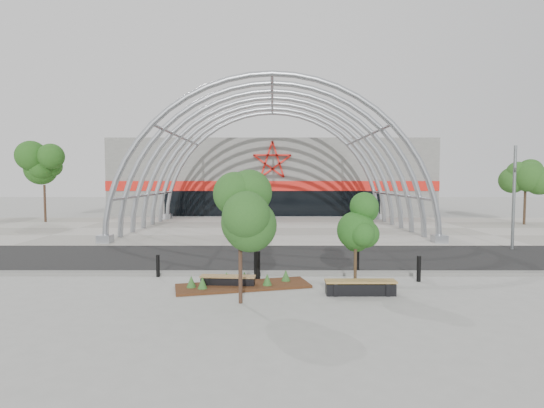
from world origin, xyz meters
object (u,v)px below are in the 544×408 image
(bench_0, at_px, (228,281))
(bench_1, at_px, (360,288))
(signal_pole, at_px, (514,195))
(bollard_2, at_px, (256,266))
(street_tree_1, at_px, (356,226))
(street_tree_0, at_px, (240,215))

(bench_0, distance_m, bench_1, 4.65)
(bench_0, relative_size, bench_1, 0.85)
(signal_pole, relative_size, bollard_2, 5.14)
(street_tree_1, relative_size, bench_1, 1.34)
(street_tree_0, relative_size, bollard_2, 3.47)
(signal_pole, xyz_separation_m, bollard_2, (-13.74, -7.03, -2.41))
(street_tree_1, xyz_separation_m, bench_1, (0.11, -0.38, -2.03))
(street_tree_1, height_order, bollard_2, street_tree_1)
(street_tree_1, distance_m, bench_1, 2.07)
(bench_0, height_order, bench_1, bench_1)
(street_tree_0, bearing_deg, street_tree_1, 19.10)
(street_tree_0, distance_m, street_tree_1, 4.08)
(signal_pole, bearing_deg, street_tree_0, -144.67)
(street_tree_0, relative_size, bench_0, 1.91)
(bench_0, bearing_deg, street_tree_1, -8.19)
(street_tree_0, height_order, bench_0, street_tree_0)
(signal_pole, distance_m, bench_0, 17.00)
(street_tree_1, distance_m, bench_0, 4.93)
(bench_0, xyz_separation_m, bench_1, (4.53, -1.02, 0.04))
(street_tree_1, xyz_separation_m, bollard_2, (-3.45, 1.66, -1.72))
(bench_1, bearing_deg, street_tree_0, -166.48)
(bench_0, bearing_deg, bench_1, -12.64)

